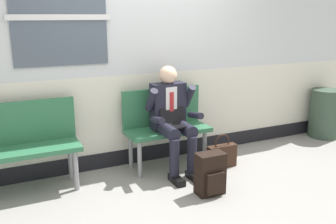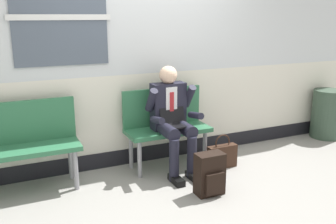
{
  "view_description": "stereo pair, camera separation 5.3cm",
  "coord_description": "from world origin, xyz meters",
  "px_view_note": "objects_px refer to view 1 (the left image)",
  "views": [
    {
      "loc": [
        -1.63,
        -3.52,
        1.81
      ],
      "look_at": [
        0.09,
        0.13,
        0.75
      ],
      "focal_mm": 39.83,
      "sensor_mm": 36.0,
      "label": 1
    },
    {
      "loc": [
        -1.58,
        -3.54,
        1.81
      ],
      "look_at": [
        0.09,
        0.13,
        0.75
      ],
      "focal_mm": 39.83,
      "sensor_mm": 36.0,
      "label": 2
    }
  ],
  "objects_px": {
    "bench_with_person": "(165,122)",
    "bench_empty": "(10,142)",
    "person_seated": "(173,117)",
    "backpack": "(211,174)",
    "trash_bin": "(325,113)",
    "handbag": "(222,156)"
  },
  "relations": [
    {
      "from": "backpack",
      "to": "trash_bin",
      "type": "relative_size",
      "value": 0.61
    },
    {
      "from": "bench_empty",
      "to": "backpack",
      "type": "bearing_deg",
      "value": -26.48
    },
    {
      "from": "bench_empty",
      "to": "backpack",
      "type": "relative_size",
      "value": 3.06
    },
    {
      "from": "bench_with_person",
      "to": "backpack",
      "type": "height_order",
      "value": "bench_with_person"
    },
    {
      "from": "person_seated",
      "to": "backpack",
      "type": "distance_m",
      "value": 0.84
    },
    {
      "from": "bench_with_person",
      "to": "bench_empty",
      "type": "xyz_separation_m",
      "value": [
        -1.74,
        0.0,
        0.01
      ]
    },
    {
      "from": "bench_with_person",
      "to": "person_seated",
      "type": "height_order",
      "value": "person_seated"
    },
    {
      "from": "bench_empty",
      "to": "trash_bin",
      "type": "xyz_separation_m",
      "value": [
        4.4,
        -0.03,
        -0.19
      ]
    },
    {
      "from": "bench_with_person",
      "to": "person_seated",
      "type": "relative_size",
      "value": 0.81
    },
    {
      "from": "bench_with_person",
      "to": "backpack",
      "type": "distance_m",
      "value": 0.97
    },
    {
      "from": "bench_with_person",
      "to": "trash_bin",
      "type": "height_order",
      "value": "bench_with_person"
    },
    {
      "from": "bench_with_person",
      "to": "bench_empty",
      "type": "relative_size",
      "value": 0.74
    },
    {
      "from": "backpack",
      "to": "trash_bin",
      "type": "xyz_separation_m",
      "value": [
        2.57,
        0.88,
        0.15
      ]
    },
    {
      "from": "handbag",
      "to": "trash_bin",
      "type": "distance_m",
      "value": 2.12
    },
    {
      "from": "person_seated",
      "to": "backpack",
      "type": "height_order",
      "value": "person_seated"
    },
    {
      "from": "bench_empty",
      "to": "bench_with_person",
      "type": "bearing_deg",
      "value": -0.05
    },
    {
      "from": "handbag",
      "to": "trash_bin",
      "type": "bearing_deg",
      "value": 9.56
    },
    {
      "from": "trash_bin",
      "to": "bench_with_person",
      "type": "bearing_deg",
      "value": 179.45
    },
    {
      "from": "bench_empty",
      "to": "backpack",
      "type": "distance_m",
      "value": 2.07
    },
    {
      "from": "bench_empty",
      "to": "trash_bin",
      "type": "height_order",
      "value": "bench_empty"
    },
    {
      "from": "trash_bin",
      "to": "handbag",
      "type": "bearing_deg",
      "value": -170.44
    },
    {
      "from": "backpack",
      "to": "bench_empty",
      "type": "bearing_deg",
      "value": 153.52
    }
  ]
}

